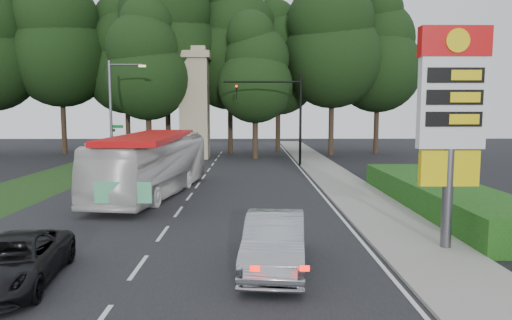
{
  "coord_description": "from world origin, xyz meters",
  "views": [
    {
      "loc": [
        3.14,
        -11.8,
        4.34
      ],
      "look_at": [
        3.34,
        8.1,
        2.2
      ],
      "focal_mm": 32.0,
      "sensor_mm": 36.0,
      "label": 1
    }
  ],
  "objects_px": {
    "monument": "(195,103)",
    "transit_bus": "(153,165)",
    "gas_station_pylon": "(452,107)",
    "traffic_signal_mast": "(284,107)",
    "sedan_silver": "(274,242)",
    "suv_charcoal": "(13,261)",
    "streetlight_signs": "(114,110)"
  },
  "relations": [
    {
      "from": "monument",
      "to": "transit_bus",
      "type": "bearing_deg",
      "value": -89.77
    },
    {
      "from": "gas_station_pylon",
      "to": "transit_bus",
      "type": "distance_m",
      "value": 14.95
    },
    {
      "from": "gas_station_pylon",
      "to": "traffic_signal_mast",
      "type": "bearing_deg",
      "value": 99.09
    },
    {
      "from": "gas_station_pylon",
      "to": "traffic_signal_mast",
      "type": "xyz_separation_m",
      "value": [
        -3.52,
        22.0,
        0.22
      ]
    },
    {
      "from": "transit_bus",
      "to": "traffic_signal_mast",
      "type": "bearing_deg",
      "value": 66.55
    },
    {
      "from": "traffic_signal_mast",
      "to": "sedan_silver",
      "type": "distance_m",
      "value": 23.98
    },
    {
      "from": "gas_station_pylon",
      "to": "suv_charcoal",
      "type": "bearing_deg",
      "value": -167.23
    },
    {
      "from": "gas_station_pylon",
      "to": "streetlight_signs",
      "type": "distance_m",
      "value": 25.74
    },
    {
      "from": "traffic_signal_mast",
      "to": "monument",
      "type": "bearing_deg",
      "value": 142.0
    },
    {
      "from": "gas_station_pylon",
      "to": "suv_charcoal",
      "type": "xyz_separation_m",
      "value": [
        -12.0,
        -2.72,
        -3.83
      ]
    },
    {
      "from": "sedan_silver",
      "to": "gas_station_pylon",
      "type": "bearing_deg",
      "value": 21.42
    },
    {
      "from": "monument",
      "to": "transit_bus",
      "type": "relative_size",
      "value": 0.89
    },
    {
      "from": "sedan_silver",
      "to": "transit_bus",
      "type": "bearing_deg",
      "value": 122.38
    },
    {
      "from": "sedan_silver",
      "to": "streetlight_signs",
      "type": "bearing_deg",
      "value": 121.75
    },
    {
      "from": "transit_bus",
      "to": "gas_station_pylon",
      "type": "bearing_deg",
      "value": -32.68
    },
    {
      "from": "suv_charcoal",
      "to": "gas_station_pylon",
      "type": "bearing_deg",
      "value": 5.76
    },
    {
      "from": "streetlight_signs",
      "to": "transit_bus",
      "type": "relative_size",
      "value": 0.71
    },
    {
      "from": "gas_station_pylon",
      "to": "suv_charcoal",
      "type": "relative_size",
      "value": 1.54
    },
    {
      "from": "traffic_signal_mast",
      "to": "sedan_silver",
      "type": "xyz_separation_m",
      "value": [
        -1.91,
        -23.58,
        -3.92
      ]
    },
    {
      "from": "suv_charcoal",
      "to": "sedan_silver",
      "type": "bearing_deg",
      "value": 2.88
    },
    {
      "from": "monument",
      "to": "suv_charcoal",
      "type": "xyz_separation_m",
      "value": [
        -0.8,
        -30.73,
        -4.49
      ]
    },
    {
      "from": "gas_station_pylon",
      "to": "traffic_signal_mast",
      "type": "distance_m",
      "value": 22.29
    },
    {
      "from": "monument",
      "to": "transit_bus",
      "type": "distance_m",
      "value": 18.78
    },
    {
      "from": "sedan_silver",
      "to": "monument",
      "type": "bearing_deg",
      "value": 106.3
    },
    {
      "from": "traffic_signal_mast",
      "to": "monument",
      "type": "relative_size",
      "value": 0.72
    },
    {
      "from": "traffic_signal_mast",
      "to": "streetlight_signs",
      "type": "bearing_deg",
      "value": -171.08
    },
    {
      "from": "streetlight_signs",
      "to": "suv_charcoal",
      "type": "relative_size",
      "value": 1.8
    },
    {
      "from": "streetlight_signs",
      "to": "transit_bus",
      "type": "xyz_separation_m",
      "value": [
        5.06,
        -10.46,
        -2.86
      ]
    },
    {
      "from": "sedan_silver",
      "to": "suv_charcoal",
      "type": "bearing_deg",
      "value": -164.85
    },
    {
      "from": "monument",
      "to": "sedan_silver",
      "type": "height_order",
      "value": "monument"
    },
    {
      "from": "streetlight_signs",
      "to": "sedan_silver",
      "type": "bearing_deg",
      "value": -63.51
    },
    {
      "from": "monument",
      "to": "suv_charcoal",
      "type": "bearing_deg",
      "value": -91.49
    }
  ]
}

